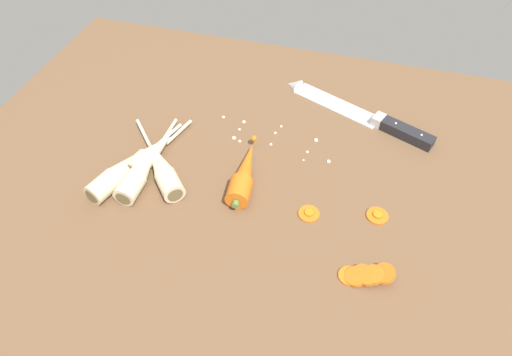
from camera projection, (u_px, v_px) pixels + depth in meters
ground_plane at (259, 183)px, 85.12cm from camera, size 120.00×90.00×4.00cm
chefs_knife at (354, 111)px, 95.42cm from camera, size 33.34×16.44×4.18cm
whole_carrot at (244, 174)px, 81.02cm from camera, size 5.40×17.97×4.20cm
parsnip_front at (142, 169)px, 82.09cm from camera, size 4.04×23.14×4.00cm
parsnip_mid_left at (161, 167)px, 82.44cm from camera, size 17.71×18.87×4.00cm
parsnip_mid_right at (123, 170)px, 81.98cm from camera, size 9.45×23.56×4.00cm
parsnip_back at (152, 152)px, 85.01cm from camera, size 6.98×17.63×4.00cm
carrot_slice_stack at (365, 275)px, 68.45cm from camera, size 8.51×4.60×3.09cm
carrot_slice_stray_near at (377, 215)px, 76.95cm from camera, size 3.80×3.80×0.70cm
carrot_slice_stray_mid at (309, 213)px, 77.25cm from camera, size 3.73×3.73×0.70cm
mince_crumbs at (271, 137)px, 90.37cm from camera, size 24.66×8.85×0.84cm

